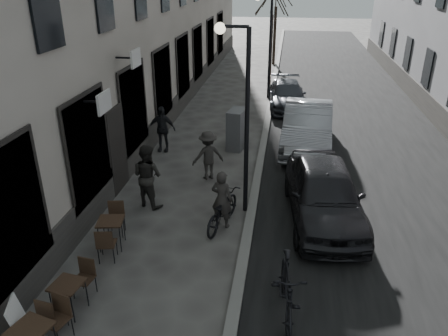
% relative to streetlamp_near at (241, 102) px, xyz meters
% --- Properties ---
extents(road, '(7.30, 60.00, 0.00)m').
position_rel_streetlamp_near_xyz_m(road, '(4.02, 10.00, -3.16)').
color(road, black).
rests_on(road, ground).
extents(kerb, '(0.25, 60.00, 0.12)m').
position_rel_streetlamp_near_xyz_m(kerb, '(0.37, 10.00, -3.10)').
color(kerb, slate).
rests_on(kerb, ground).
extents(streetlamp_near, '(0.90, 0.28, 5.09)m').
position_rel_streetlamp_near_xyz_m(streetlamp_near, '(0.00, 0.00, 0.00)').
color(streetlamp_near, black).
rests_on(streetlamp_near, ground).
extents(streetlamp_far, '(0.90, 0.28, 5.09)m').
position_rel_streetlamp_near_xyz_m(streetlamp_far, '(0.00, 12.00, 0.00)').
color(streetlamp_far, black).
rests_on(streetlamp_far, ground).
extents(tree_near, '(2.40, 2.40, 5.70)m').
position_rel_streetlamp_near_xyz_m(tree_near, '(0.07, 15.00, 1.50)').
color(tree_near, black).
rests_on(tree_near, ground).
extents(bistro_set_b, '(0.65, 1.43, 0.82)m').
position_rel_streetlamp_near_xyz_m(bistro_set_b, '(-2.85, -4.52, -2.74)').
color(bistro_set_b, black).
rests_on(bistro_set_b, ground).
extents(bistro_set_c, '(0.70, 1.53, 0.87)m').
position_rel_streetlamp_near_xyz_m(bistro_set_c, '(-2.87, -2.23, -2.71)').
color(bistro_set_c, black).
rests_on(bistro_set_c, ground).
extents(sign_board, '(0.51, 0.63, 0.99)m').
position_rel_streetlamp_near_xyz_m(sign_board, '(-3.29, -5.44, -2.76)').
color(sign_board, black).
rests_on(sign_board, ground).
extents(utility_cabinet, '(0.72, 1.08, 1.51)m').
position_rel_streetlamp_near_xyz_m(utility_cabinet, '(-0.63, 4.66, -2.41)').
color(utility_cabinet, '#58585B').
rests_on(utility_cabinet, ground).
extents(bicycle, '(1.09, 1.95, 0.97)m').
position_rel_streetlamp_near_xyz_m(bicycle, '(-0.36, -0.91, -2.67)').
color(bicycle, black).
rests_on(bicycle, ground).
extents(cyclist_rider, '(0.66, 0.51, 1.59)m').
position_rel_streetlamp_near_xyz_m(cyclist_rider, '(-0.36, -0.91, -2.37)').
color(cyclist_rider, '#2B2725').
rests_on(cyclist_rider, ground).
extents(pedestrian_near, '(1.12, 1.01, 1.87)m').
position_rel_streetlamp_near_xyz_m(pedestrian_near, '(-2.60, -0.09, -2.23)').
color(pedestrian_near, black).
rests_on(pedestrian_near, ground).
extents(pedestrian_mid, '(1.20, 1.02, 1.61)m').
position_rel_streetlamp_near_xyz_m(pedestrian_mid, '(-1.23, 1.90, -2.35)').
color(pedestrian_mid, '#2B2926').
rests_on(pedestrian_mid, ground).
extents(pedestrian_far, '(1.01, 0.42, 1.71)m').
position_rel_streetlamp_near_xyz_m(pedestrian_far, '(-3.33, 4.00, -2.30)').
color(pedestrian_far, black).
rests_on(pedestrian_far, ground).
extents(car_near, '(2.29, 4.79, 1.58)m').
position_rel_streetlamp_near_xyz_m(car_near, '(2.30, -0.13, -2.37)').
color(car_near, black).
rests_on(car_near, ground).
extents(car_mid, '(2.02, 5.10, 1.65)m').
position_rel_streetlamp_near_xyz_m(car_mid, '(1.99, 5.19, -2.34)').
color(car_mid, gray).
rests_on(car_mid, ground).
extents(car_far, '(2.07, 4.40, 1.24)m').
position_rel_streetlamp_near_xyz_m(car_far, '(1.17, 10.33, -2.54)').
color(car_far, '#393D44').
rests_on(car_far, ground).
extents(moped, '(0.77, 2.15, 1.27)m').
position_rel_streetlamp_near_xyz_m(moped, '(1.37, -4.00, -2.53)').
color(moped, black).
rests_on(moped, ground).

